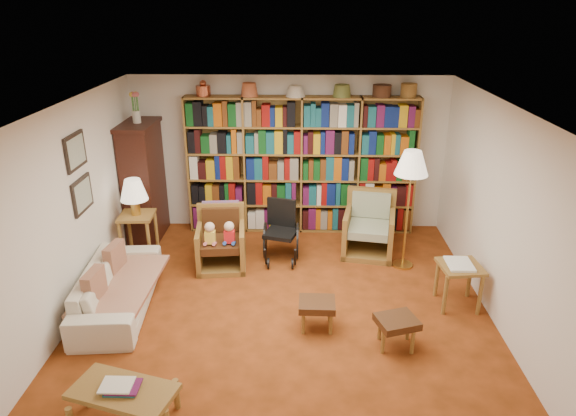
{
  "coord_description": "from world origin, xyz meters",
  "views": [
    {
      "loc": [
        0.18,
        -5.5,
        3.56
      ],
      "look_at": [
        0.03,
        0.6,
        1.08
      ],
      "focal_mm": 32.0,
      "sensor_mm": 36.0,
      "label": 1
    }
  ],
  "objects_px": {
    "armchair_sage": "(368,229)",
    "footstool_b": "(397,324)",
    "armchair_leather": "(222,241)",
    "footstool_a": "(317,306)",
    "wheelchair": "(281,232)",
    "floor_lamp": "(412,168)",
    "side_table_papers": "(460,272)",
    "side_table_lamp": "(138,226)",
    "coffee_table": "(123,394)",
    "sofa": "(118,287)"
  },
  "relations": [
    {
      "from": "sofa",
      "to": "footstool_b",
      "type": "height_order",
      "value": "sofa"
    },
    {
      "from": "side_table_papers",
      "to": "footstool_b",
      "type": "bearing_deg",
      "value": -136.62
    },
    {
      "from": "floor_lamp",
      "to": "footstool_a",
      "type": "xyz_separation_m",
      "value": [
        -1.28,
        -1.53,
        -1.19
      ]
    },
    {
      "from": "side_table_papers",
      "to": "coffee_table",
      "type": "relative_size",
      "value": 0.58
    },
    {
      "from": "armchair_sage",
      "to": "coffee_table",
      "type": "height_order",
      "value": "armchair_sage"
    },
    {
      "from": "side_table_papers",
      "to": "wheelchair",
      "type": "bearing_deg",
      "value": 151.06
    },
    {
      "from": "armchair_sage",
      "to": "floor_lamp",
      "type": "xyz_separation_m",
      "value": [
        0.45,
        -0.5,
        1.13
      ]
    },
    {
      "from": "sofa",
      "to": "floor_lamp",
      "type": "distance_m",
      "value": 4.08
    },
    {
      "from": "armchair_leather",
      "to": "wheelchair",
      "type": "relative_size",
      "value": 0.98
    },
    {
      "from": "sofa",
      "to": "floor_lamp",
      "type": "xyz_separation_m",
      "value": [
        3.72,
        1.15,
        1.2
      ]
    },
    {
      "from": "armchair_leather",
      "to": "footstool_a",
      "type": "xyz_separation_m",
      "value": [
        1.32,
        -1.55,
        -0.07
      ]
    },
    {
      "from": "coffee_table",
      "to": "wheelchair",
      "type": "bearing_deg",
      "value": 68.56
    },
    {
      "from": "armchair_leather",
      "to": "floor_lamp",
      "type": "xyz_separation_m",
      "value": [
        2.6,
        -0.02,
        1.12
      ]
    },
    {
      "from": "side_table_papers",
      "to": "footstool_b",
      "type": "relative_size",
      "value": 1.15
    },
    {
      "from": "side_table_papers",
      "to": "footstool_a",
      "type": "height_order",
      "value": "side_table_papers"
    },
    {
      "from": "wheelchair",
      "to": "footstool_a",
      "type": "relative_size",
      "value": 2.08
    },
    {
      "from": "armchair_sage",
      "to": "footstool_b",
      "type": "relative_size",
      "value": 1.8
    },
    {
      "from": "armchair_sage",
      "to": "coffee_table",
      "type": "xyz_separation_m",
      "value": [
        -2.58,
        -3.53,
        -0.03
      ]
    },
    {
      "from": "coffee_table",
      "to": "armchair_leather",
      "type": "bearing_deg",
      "value": 81.85
    },
    {
      "from": "armchair_sage",
      "to": "wheelchair",
      "type": "relative_size",
      "value": 1.04
    },
    {
      "from": "side_table_papers",
      "to": "side_table_lamp",
      "type": "bearing_deg",
      "value": 165.52
    },
    {
      "from": "coffee_table",
      "to": "side_table_lamp",
      "type": "bearing_deg",
      "value": 104.03
    },
    {
      "from": "side_table_lamp",
      "to": "floor_lamp",
      "type": "height_order",
      "value": "floor_lamp"
    },
    {
      "from": "footstool_a",
      "to": "footstool_b",
      "type": "xyz_separation_m",
      "value": [
        0.86,
        -0.33,
        0.0
      ]
    },
    {
      "from": "side_table_lamp",
      "to": "footstool_a",
      "type": "height_order",
      "value": "side_table_lamp"
    },
    {
      "from": "wheelchair",
      "to": "footstool_b",
      "type": "relative_size",
      "value": 1.72
    },
    {
      "from": "wheelchair",
      "to": "footstool_b",
      "type": "xyz_separation_m",
      "value": [
        1.34,
        -2.09,
        -0.11
      ]
    },
    {
      "from": "floor_lamp",
      "to": "footstool_a",
      "type": "height_order",
      "value": "floor_lamp"
    },
    {
      "from": "armchair_sage",
      "to": "coffee_table",
      "type": "relative_size",
      "value": 0.91
    },
    {
      "from": "side_table_lamp",
      "to": "coffee_table",
      "type": "height_order",
      "value": "side_table_lamp"
    },
    {
      "from": "side_table_papers",
      "to": "footstool_a",
      "type": "xyz_separation_m",
      "value": [
        -1.76,
        -0.52,
        -0.18
      ]
    },
    {
      "from": "wheelchair",
      "to": "footstool_a",
      "type": "distance_m",
      "value": 1.83
    },
    {
      "from": "armchair_leather",
      "to": "footstool_a",
      "type": "height_order",
      "value": "armchair_leather"
    },
    {
      "from": "wheelchair",
      "to": "footstool_b",
      "type": "height_order",
      "value": "wheelchair"
    },
    {
      "from": "sofa",
      "to": "coffee_table",
      "type": "bearing_deg",
      "value": -164.88
    },
    {
      "from": "armchair_sage",
      "to": "side_table_papers",
      "type": "bearing_deg",
      "value": -58.27
    },
    {
      "from": "armchair_sage",
      "to": "side_table_papers",
      "type": "xyz_separation_m",
      "value": [
        0.94,
        -1.51,
        0.12
      ]
    },
    {
      "from": "armchair_sage",
      "to": "footstool_a",
      "type": "bearing_deg",
      "value": -112.03
    },
    {
      "from": "floor_lamp",
      "to": "coffee_table",
      "type": "relative_size",
      "value": 1.68
    },
    {
      "from": "coffee_table",
      "to": "sofa",
      "type": "bearing_deg",
      "value": 109.99
    },
    {
      "from": "side_table_lamp",
      "to": "side_table_papers",
      "type": "relative_size",
      "value": 1.22
    },
    {
      "from": "footstool_b",
      "to": "coffee_table",
      "type": "distance_m",
      "value": 2.87
    },
    {
      "from": "wheelchair",
      "to": "footstool_a",
      "type": "bearing_deg",
      "value": -74.84
    },
    {
      "from": "sofa",
      "to": "armchair_sage",
      "type": "relative_size",
      "value": 2.05
    },
    {
      "from": "wheelchair",
      "to": "floor_lamp",
      "type": "xyz_separation_m",
      "value": [
        1.76,
        -0.23,
        1.08
      ]
    },
    {
      "from": "armchair_leather",
      "to": "coffee_table",
      "type": "distance_m",
      "value": 3.08
    },
    {
      "from": "armchair_leather",
      "to": "wheelchair",
      "type": "height_order",
      "value": "wheelchair"
    },
    {
      "from": "side_table_lamp",
      "to": "side_table_papers",
      "type": "height_order",
      "value": "side_table_lamp"
    },
    {
      "from": "armchair_sage",
      "to": "floor_lamp",
      "type": "relative_size",
      "value": 0.54
    },
    {
      "from": "armchair_leather",
      "to": "footstool_a",
      "type": "bearing_deg",
      "value": -49.64
    }
  ]
}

